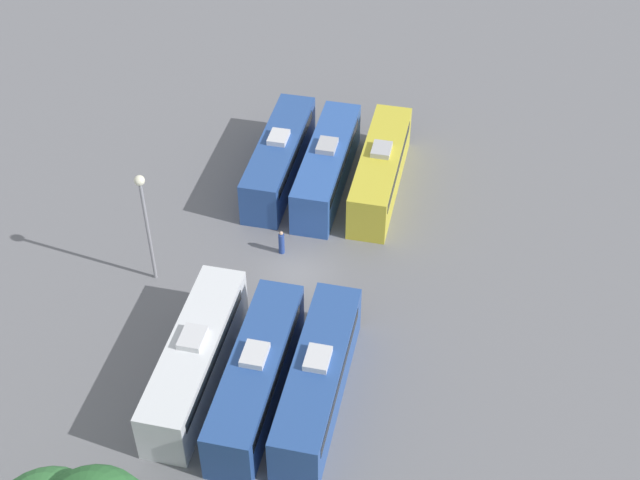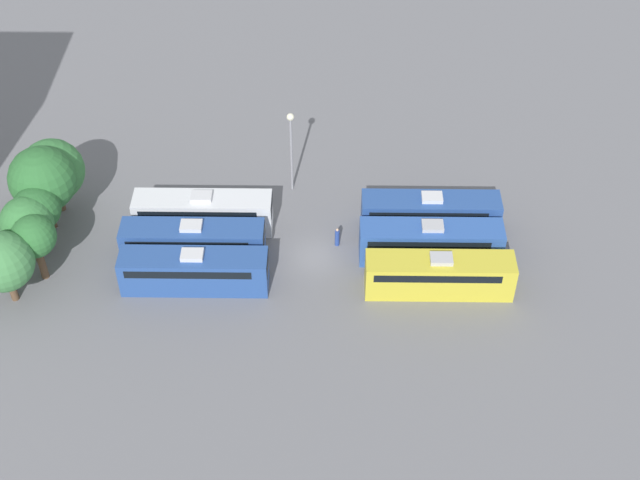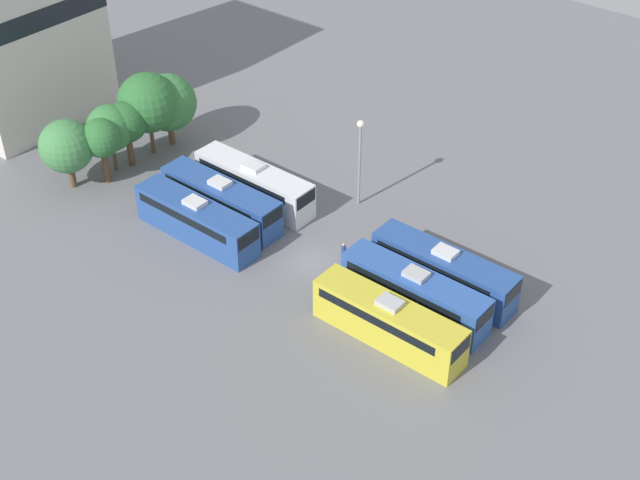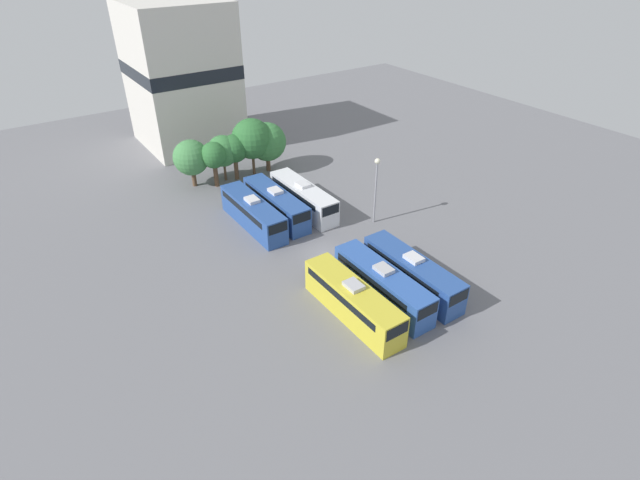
# 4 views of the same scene
# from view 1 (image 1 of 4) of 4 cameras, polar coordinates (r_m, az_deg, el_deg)

# --- Properties ---
(ground_plane) EXTENTS (116.50, 116.50, 0.00)m
(ground_plane) POSITION_cam_1_polar(r_m,az_deg,el_deg) (52.78, -1.43, -2.24)
(ground_plane) COLOR slate
(bus_0) EXTENTS (2.48, 10.77, 3.38)m
(bus_0) POSITION_cam_1_polar(r_m,az_deg,el_deg) (57.98, 3.88, 4.55)
(bus_0) COLOR gold
(bus_0) RESTS_ON ground_plane
(bus_1) EXTENTS (2.48, 10.77, 3.38)m
(bus_1) POSITION_cam_1_polar(r_m,az_deg,el_deg) (58.19, 0.44, 4.81)
(bus_1) COLOR #2D56A8
(bus_1) RESTS_ON ground_plane
(bus_2) EXTENTS (2.48, 10.77, 3.38)m
(bus_2) POSITION_cam_1_polar(r_m,az_deg,el_deg) (58.98, -2.63, 5.34)
(bus_2) COLOR #284C93
(bus_2) RESTS_ON ground_plane
(bus_3) EXTENTS (2.48, 10.77, 3.38)m
(bus_3) POSITION_cam_1_polar(r_m,az_deg,el_deg) (45.28, -0.16, -8.89)
(bus_3) COLOR #284C93
(bus_3) RESTS_ON ground_plane
(bus_4) EXTENTS (2.48, 10.77, 3.38)m
(bus_4) POSITION_cam_1_polar(r_m,az_deg,el_deg) (45.55, -4.12, -8.62)
(bus_4) COLOR #284C93
(bus_4) RESTS_ON ground_plane
(bus_5) EXTENTS (2.48, 10.77, 3.38)m
(bus_5) POSITION_cam_1_polar(r_m,az_deg,el_deg) (46.60, -8.00, -7.51)
(bus_5) COLOR silver
(bus_5) RESTS_ON ground_plane
(worker_person) EXTENTS (0.36, 0.36, 1.67)m
(worker_person) POSITION_cam_1_polar(r_m,az_deg,el_deg) (53.73, -2.48, -0.18)
(worker_person) COLOR navy
(worker_person) RESTS_ON ground_plane
(light_pole) EXTENTS (0.60, 0.60, 7.54)m
(light_pole) POSITION_cam_1_polar(r_m,az_deg,el_deg) (50.12, -11.17, 1.87)
(light_pole) COLOR gray
(light_pole) RESTS_ON ground_plane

